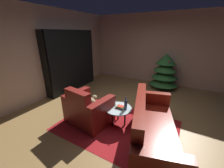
% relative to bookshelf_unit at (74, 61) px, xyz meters
% --- Properties ---
extents(ground_plane, '(7.20, 7.20, 0.00)m').
position_rel_bookshelf_unit_xyz_m(ground_plane, '(2.64, -0.89, -1.02)').
color(ground_plane, olive).
extents(wall_back, '(5.81, 0.06, 2.78)m').
position_rel_bookshelf_unit_xyz_m(wall_back, '(2.64, 2.14, 0.37)').
color(wall_back, tan).
rests_on(wall_back, ground).
extents(wall_left, '(0.06, 6.12, 2.78)m').
position_rel_bookshelf_unit_xyz_m(wall_left, '(-0.24, -0.89, 0.37)').
color(wall_left, tan).
rests_on(wall_left, ground).
extents(area_rug, '(2.60, 1.82, 0.01)m').
position_rel_bookshelf_unit_xyz_m(area_rug, '(2.52, -1.37, -1.02)').
color(area_rug, maroon).
rests_on(area_rug, ground).
extents(bookshelf_unit, '(0.33, 2.15, 2.12)m').
position_rel_bookshelf_unit_xyz_m(bookshelf_unit, '(0.00, 0.00, 0.00)').
color(bookshelf_unit, black).
rests_on(bookshelf_unit, ground).
extents(armchair_red, '(1.10, 0.89, 0.90)m').
position_rel_bookshelf_unit_xyz_m(armchair_red, '(1.84, -1.56, -0.70)').
color(armchair_red, maroon).
rests_on(armchair_red, ground).
extents(couch_red, '(1.28, 2.12, 0.92)m').
position_rel_bookshelf_unit_xyz_m(couch_red, '(3.33, -1.51, -0.71)').
color(couch_red, maroon).
rests_on(couch_red, ground).
extents(coffee_table, '(0.62, 0.62, 0.41)m').
position_rel_bookshelf_unit_xyz_m(coffee_table, '(2.50, -1.27, -0.65)').
color(coffee_table, black).
rests_on(coffee_table, ground).
extents(book_stack_on_table, '(0.23, 0.15, 0.05)m').
position_rel_bookshelf_unit_xyz_m(book_stack_on_table, '(2.54, -1.25, -0.58)').
color(book_stack_on_table, red).
rests_on(book_stack_on_table, coffee_table).
extents(bottle_on_table, '(0.07, 0.07, 0.30)m').
position_rel_bookshelf_unit_xyz_m(bottle_on_table, '(2.67, -1.25, -0.49)').
color(bottle_on_table, navy).
rests_on(bottle_on_table, coffee_table).
extents(decorated_tree, '(1.02, 1.02, 1.31)m').
position_rel_bookshelf_unit_xyz_m(decorated_tree, '(3.00, 1.58, -0.36)').
color(decorated_tree, brown).
rests_on(decorated_tree, ground).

